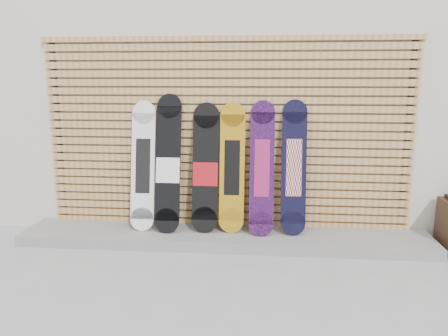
{
  "coord_description": "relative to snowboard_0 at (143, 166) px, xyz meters",
  "views": [
    {
      "loc": [
        0.28,
        -4.0,
        1.83
      ],
      "look_at": [
        -0.16,
        0.75,
        0.85
      ],
      "focal_mm": 35.0,
      "sensor_mm": 36.0,
      "label": 1
    }
  ],
  "objects": [
    {
      "name": "concrete_step",
      "position": [
        0.94,
        -0.1,
        -0.79
      ],
      "size": [
        4.6,
        0.7,
        0.12
      ],
      "primitive_type": "cube",
      "color": "gray",
      "rests_on": "ground"
    },
    {
      "name": "snowboard_0",
      "position": [
        0.0,
        0.0,
        0.0
      ],
      "size": [
        0.27,
        0.32,
        1.46
      ],
      "color": "white",
      "rests_on": "concrete_step"
    },
    {
      "name": "building",
      "position": [
        1.59,
        2.72,
        0.95
      ],
      "size": [
        12.0,
        5.0,
        3.6
      ],
      "primitive_type": "cube",
      "color": "beige",
      "rests_on": "ground"
    },
    {
      "name": "snowboard_3",
      "position": [
        1.02,
        0.01,
        -0.0
      ],
      "size": [
        0.28,
        0.29,
        1.46
      ],
      "color": "#AE7B12",
      "rests_on": "concrete_step"
    },
    {
      "name": "ground",
      "position": [
        1.09,
        -0.78,
        -0.85
      ],
      "size": [
        80.0,
        80.0,
        0.0
      ],
      "primitive_type": "plane",
      "color": "#98989B",
      "rests_on": "ground"
    },
    {
      "name": "snowboard_2",
      "position": [
        0.72,
        -0.0,
        -0.02
      ],
      "size": [
        0.3,
        0.32,
        1.45
      ],
      "color": "black",
      "rests_on": "concrete_step"
    },
    {
      "name": "slat_wall",
      "position": [
        0.94,
        0.19,
        0.36
      ],
      "size": [
        4.26,
        0.08,
        2.29
      ],
      "color": "#B7854C",
      "rests_on": "ground"
    },
    {
      "name": "snowboard_5",
      "position": [
        1.71,
        0.0,
        0.01
      ],
      "size": [
        0.28,
        0.32,
        1.49
      ],
      "color": "black",
      "rests_on": "concrete_step"
    },
    {
      "name": "snowboard_1",
      "position": [
        0.3,
        -0.03,
        0.03
      ],
      "size": [
        0.28,
        0.38,
        1.55
      ],
      "color": "black",
      "rests_on": "concrete_step"
    },
    {
      "name": "snowboard_4",
      "position": [
        1.36,
        -0.03,
        0.01
      ],
      "size": [
        0.27,
        0.38,
        1.48
      ],
      "color": "black",
      "rests_on": "concrete_step"
    }
  ]
}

